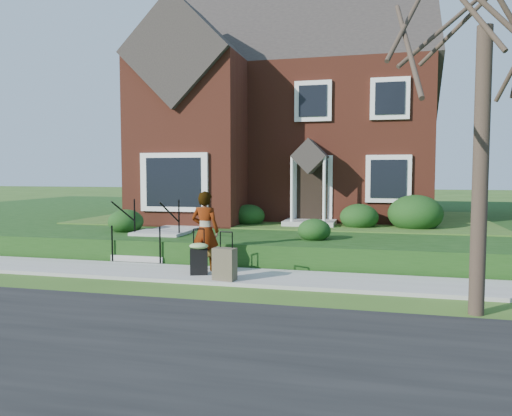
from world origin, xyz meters
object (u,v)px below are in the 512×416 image
(suitcase_olive, at_px, (225,264))
(suitcase_black, at_px, (199,257))
(front_steps, at_px, (153,241))
(woman, at_px, (205,231))

(suitcase_olive, bearing_deg, suitcase_black, 160.76)
(front_steps, distance_m, suitcase_black, 2.89)
(suitcase_black, distance_m, suitcase_olive, 0.82)
(suitcase_black, bearing_deg, woman, 75.78)
(front_steps, distance_m, woman, 2.56)
(suitcase_olive, bearing_deg, woman, 139.21)
(front_steps, bearing_deg, woman, -37.00)
(front_steps, bearing_deg, suitcase_olive, -41.42)
(suitcase_black, relative_size, suitcase_olive, 1.00)
(woman, bearing_deg, suitcase_black, 98.84)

